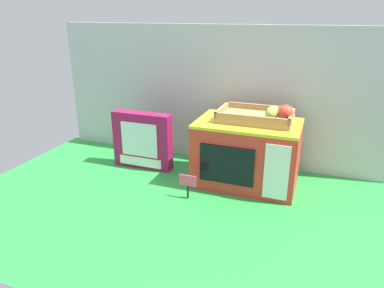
{
  "coord_description": "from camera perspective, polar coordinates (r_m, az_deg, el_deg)",
  "views": [
    {
      "loc": [
        0.48,
        -1.39,
        0.69
      ],
      "look_at": [
        -0.04,
        -0.02,
        0.15
      ],
      "focal_mm": 33.19,
      "sensor_mm": 36.0,
      "label": 1
    }
  ],
  "objects": [
    {
      "name": "ground_plane",
      "position": [
        1.63,
        1.44,
        -4.76
      ],
      "size": [
        1.7,
        1.7,
        0.0
      ],
      "primitive_type": "plane",
      "color": "green",
      "rests_on": "ground"
    },
    {
      "name": "display_back_panel",
      "position": [
        1.71,
        3.79,
        7.84
      ],
      "size": [
        1.61,
        0.03,
        0.64
      ],
      "primitive_type": "cube",
      "color": "#B7BABF",
      "rests_on": "ground"
    },
    {
      "name": "toy_microwave",
      "position": [
        1.51,
        8.78,
        -1.46
      ],
      "size": [
        0.42,
        0.28,
        0.27
      ],
      "color": "red",
      "rests_on": "ground"
    },
    {
      "name": "food_groups_crate",
      "position": [
        1.47,
        10.93,
        4.44
      ],
      "size": [
        0.3,
        0.2,
        0.08
      ],
      "color": "#A37F51",
      "rests_on": "toy_microwave"
    },
    {
      "name": "cookie_set_box",
      "position": [
        1.67,
        -7.97,
        0.56
      ],
      "size": [
        0.28,
        0.06,
        0.27
      ],
      "color": "#99144C",
      "rests_on": "ground"
    },
    {
      "name": "price_sign",
      "position": [
        1.39,
        -0.7,
        -6.29
      ],
      "size": [
        0.07,
        0.01,
        0.1
      ],
      "color": "black",
      "rests_on": "ground"
    }
  ]
}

